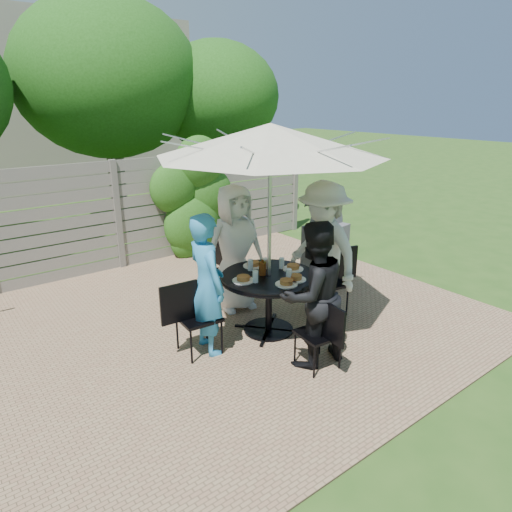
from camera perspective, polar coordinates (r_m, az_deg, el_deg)
backyard_envelope at (r=14.87m, az=-28.01°, el=16.31°), size 60.00×60.00×5.00m
patio_table at (r=5.60m, az=1.61°, el=-4.60°), size 1.27×1.27×0.76m
umbrella at (r=5.14m, az=1.80°, el=14.24°), size 2.85×2.85×2.53m
chair_back at (r=6.45m, az=-3.19°, el=-3.58°), size 0.49×0.72×0.99m
person_back at (r=6.14m, az=-2.66°, el=0.96°), size 0.90×0.63×1.74m
chair_left at (r=5.29m, az=-7.27°, el=-9.37°), size 0.67×0.47×0.91m
person_left at (r=5.10m, az=-6.15°, el=-3.60°), size 0.45×0.63×1.64m
chair_front at (r=5.04m, az=7.78°, el=-11.25°), size 0.44×0.62×0.83m
person_front at (r=4.88m, az=7.07°, el=-4.89°), size 0.84×0.69×1.62m
chair_right at (r=6.24m, az=9.02°, el=-4.81°), size 0.70×0.53×0.92m
person_right at (r=5.93m, az=8.33°, el=0.55°), size 0.79×1.24×1.83m
plate_back at (r=5.78m, az=-0.34°, el=-1.07°), size 0.26×0.26×0.06m
plate_left at (r=5.32m, az=-1.60°, el=-2.91°), size 0.26×0.26×0.06m
plate_front at (r=5.23m, az=3.83°, el=-3.37°), size 0.26×0.26×0.06m
plate_right at (r=5.69m, az=4.65°, el=-1.46°), size 0.26×0.26×0.06m
plate_extra at (r=5.37m, az=5.01°, el=-2.76°), size 0.24×0.24×0.06m
glass_back at (r=5.63m, az=-0.71°, el=-1.12°), size 0.07×0.07×0.14m
glass_left at (r=5.27m, az=-0.08°, el=-2.59°), size 0.07×0.07×0.14m
glass_front at (r=5.34m, az=4.12°, el=-2.34°), size 0.07×0.07×0.14m
glass_right at (r=5.70m, az=3.23°, el=-0.91°), size 0.07×0.07×0.14m
syrup_jug at (r=5.49m, az=0.83°, el=-1.58°), size 0.09×0.09×0.16m
coffee_cup at (r=5.71m, az=1.25°, el=-0.96°), size 0.08×0.08×0.12m
bbq_grill at (r=7.15m, az=8.62°, el=0.94°), size 0.70×0.58×1.27m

